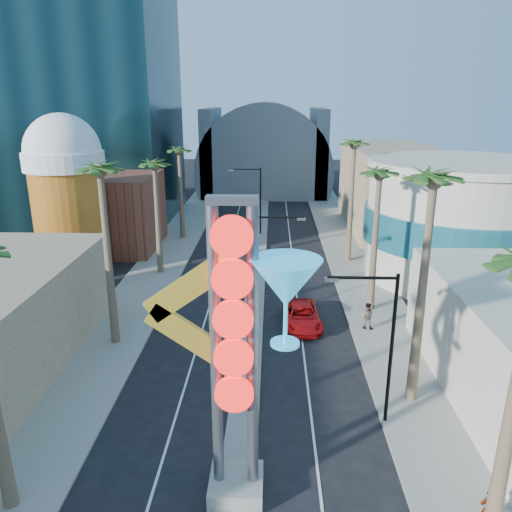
{
  "coord_description": "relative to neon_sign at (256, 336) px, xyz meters",
  "views": [
    {
      "loc": [
        1.37,
        -13.74,
        15.75
      ],
      "look_at": [
        0.3,
        18.84,
        5.34
      ],
      "focal_mm": 35.0,
      "sensor_mm": 36.0,
      "label": 1
    }
  ],
  "objects": [
    {
      "name": "brick_filler_west",
      "position": [
        -16.82,
        35.04,
        -3.31
      ],
      "size": [
        10.0,
        10.0,
        8.0
      ],
      "primitive_type": "cube",
      "color": "brown",
      "rests_on": "ground"
    },
    {
      "name": "hotel_tower",
      "position": [
        -22.82,
        49.04,
        17.69
      ],
      "size": [
        20.0,
        20.0,
        50.0
      ],
      "primitive_type": "cube",
      "color": "black",
      "rests_on": "ground"
    },
    {
      "name": "pedestrian_b",
      "position": [
        7.3,
        15.6,
        -6.2
      ],
      "size": [
        1.08,
        0.93,
        1.92
      ],
      "primitive_type": "imported",
      "rotation": [
        0.0,
        0.0,
        2.89
      ],
      "color": "gray",
      "rests_on": "sidewalk_east"
    },
    {
      "name": "palm_6",
      "position": [
        8.18,
        19.04,
        2.62
      ],
      "size": [
        2.4,
        2.4,
        11.7
      ],
      "color": "brown",
      "rests_on": "ground"
    },
    {
      "name": "beer_mug",
      "position": [
        -17.82,
        27.04,
        0.54
      ],
      "size": [
        7.0,
        7.0,
        14.5
      ],
      "color": "#AA4416",
      "rests_on": "ground"
    },
    {
      "name": "streetlight_1",
      "position": [
        -1.36,
        41.04,
        -2.43
      ],
      "size": [
        3.79,
        0.25,
        8.0
      ],
      "color": "black",
      "rests_on": "ground"
    },
    {
      "name": "streetlight_2",
      "position": [
        5.91,
        5.04,
        -2.47
      ],
      "size": [
        3.45,
        0.25,
        8.0
      ],
      "color": "black",
      "rests_on": "ground"
    },
    {
      "name": "palm_5",
      "position": [
        8.18,
        7.04,
        3.96
      ],
      "size": [
        2.4,
        2.4,
        13.2
      ],
      "color": "brown",
      "rests_on": "ground"
    },
    {
      "name": "turquoise_building",
      "position": [
        17.18,
        27.04,
        -2.06
      ],
      "size": [
        16.6,
        16.6,
        10.6
      ],
      "color": "beige",
      "rests_on": "ground"
    },
    {
      "name": "canopy",
      "position": [
        -0.82,
        69.04,
        -3.0
      ],
      "size": [
        22.0,
        16.0,
        22.0
      ],
      "color": "slate",
      "rests_on": "ground"
    },
    {
      "name": "sidewalk_east",
      "position": [
        8.68,
        32.04,
        -7.23
      ],
      "size": [
        5.0,
        100.0,
        0.15
      ],
      "primitive_type": "cube",
      "color": "gray",
      "rests_on": "ground"
    },
    {
      "name": "palm_3",
      "position": [
        -9.82,
        39.04,
        2.17
      ],
      "size": [
        2.4,
        2.4,
        11.2
      ],
      "color": "brown",
      "rests_on": "ground"
    },
    {
      "name": "neon_sign",
      "position": [
        0.0,
        0.0,
        0.0
      ],
      "size": [
        6.53,
        2.6,
        12.55
      ],
      "color": "gray",
      "rests_on": "ground"
    },
    {
      "name": "palm_7",
      "position": [
        8.18,
        31.04,
        3.52
      ],
      "size": [
        2.4,
        2.4,
        12.7
      ],
      "color": "brown",
      "rests_on": "ground"
    },
    {
      "name": "median",
      "position": [
        -0.82,
        35.04,
        -7.23
      ],
      "size": [
        1.6,
        84.0,
        0.15
      ],
      "primitive_type": "cube",
      "color": "gray",
      "rests_on": "ground"
    },
    {
      "name": "red_pickup",
      "position": [
        2.78,
        16.21,
        -6.55
      ],
      "size": [
        2.81,
        5.6,
        1.52
      ],
      "primitive_type": "imported",
      "rotation": [
        0.0,
        0.0,
        0.05
      ],
      "color": "#B10D0F",
      "rests_on": "ground"
    },
    {
      "name": "pedestrian_a",
      "position": [
        8.74,
        -1.57,
        -6.26
      ],
      "size": [
        0.67,
        0.46,
        1.79
      ],
      "primitive_type": "imported",
      "rotation": [
        0.0,
        0.0,
        3.1
      ],
      "color": "gray",
      "rests_on": "sidewalk_east"
    },
    {
      "name": "filler_east",
      "position": [
        15.18,
        45.04,
        -2.31
      ],
      "size": [
        10.0,
        20.0,
        10.0
      ],
      "primitive_type": "cube",
      "color": "#91755D",
      "rests_on": "ground"
    },
    {
      "name": "streetlight_0",
      "position": [
        -0.27,
        17.04,
        -2.43
      ],
      "size": [
        3.79,
        0.25,
        8.0
      ],
      "color": "black",
      "rests_on": "ground"
    },
    {
      "name": "palm_2",
      "position": [
        -9.82,
        27.04,
        2.17
      ],
      "size": [
        2.4,
        2.4,
        11.2
      ],
      "color": "brown",
      "rests_on": "ground"
    },
    {
      "name": "sidewalk_west",
      "position": [
        -10.32,
        32.04,
        -7.23
      ],
      "size": [
        5.0,
        100.0,
        0.15
      ],
      "primitive_type": "cube",
      "color": "gray",
      "rests_on": "ground"
    },
    {
      "name": "palm_1",
      "position": [
        -9.82,
        13.04,
        3.52
      ],
      "size": [
        2.4,
        2.4,
        12.7
      ],
      "color": "brown",
      "rests_on": "ground"
    }
  ]
}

